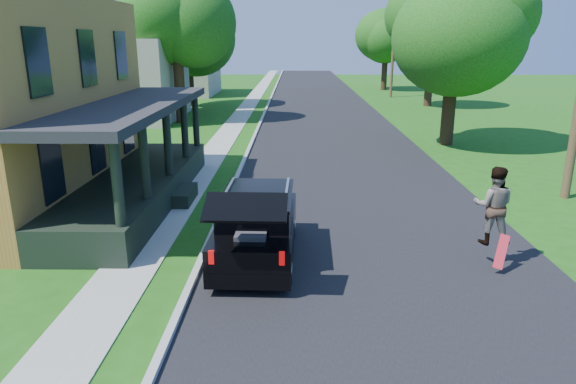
{
  "coord_description": "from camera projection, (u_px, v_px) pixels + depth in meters",
  "views": [
    {
      "loc": [
        -1.9,
        -9.37,
        4.89
      ],
      "look_at": [
        -2.08,
        3.0,
        1.23
      ],
      "focal_mm": 32.0,
      "sensor_mm": 36.0,
      "label": 1
    }
  ],
  "objects": [
    {
      "name": "skateboard",
      "position": [
        501.0,
        253.0,
        11.16
      ],
      "size": [
        0.43,
        0.41,
        0.71
      ],
      "rotation": [
        0.0,
        0.0,
        -0.24
      ],
      "color": "red",
      "rests_on": "ground"
    },
    {
      "name": "skateboarder",
      "position": [
        493.0,
        206.0,
        11.36
      ],
      "size": [
        1.02,
        0.89,
        1.78
      ],
      "rotation": [
        0.0,
        0.0,
        2.86
      ],
      "color": "black",
      "rests_on": "ground"
    },
    {
      "name": "tree_left_far",
      "position": [
        186.0,
        27.0,
        38.28
      ],
      "size": [
        7.29,
        6.98,
        9.03
      ],
      "rotation": [
        0.0,
        0.0,
        0.28
      ],
      "color": "black",
      "rests_on": "ground"
    },
    {
      "name": "neighbor_house_far",
      "position": [
        171.0,
        49.0,
        47.7
      ],
      "size": [
        12.78,
        12.78,
        8.3
      ],
      "color": "#ABA797",
      "rests_on": "ground"
    },
    {
      "name": "tree_right_far",
      "position": [
        386.0,
        31.0,
        51.4
      ],
      "size": [
        6.84,
        7.0,
        8.93
      ],
      "rotation": [
        0.0,
        0.0,
        -0.29
      ],
      "color": "black",
      "rests_on": "ground"
    },
    {
      "name": "utility_pole_far",
      "position": [
        393.0,
        52.0,
        45.12
      ],
      "size": [
        1.52,
        0.26,
        7.64
      ],
      "rotation": [
        0.0,
        0.0,
        0.06
      ],
      "color": "#412E1E",
      "rests_on": "ground"
    },
    {
      "name": "black_suv",
      "position": [
        257.0,
        226.0,
        11.81
      ],
      "size": [
        1.81,
        4.48,
        2.07
      ],
      "rotation": [
        0.0,
        0.0,
        -0.03
      ],
      "color": "black",
      "rests_on": "ground"
    },
    {
      "name": "tree_right_mid",
      "position": [
        433.0,
        19.0,
        38.25
      ],
      "size": [
        6.81,
        6.59,
        9.79
      ],
      "rotation": [
        0.0,
        0.0,
        0.1
      ],
      "color": "black",
      "rests_on": "ground"
    },
    {
      "name": "tree_left_mid",
      "position": [
        175.0,
        11.0,
        30.15
      ],
      "size": [
        6.6,
        6.57,
        9.93
      ],
      "rotation": [
        0.0,
        0.0,
        -0.08
      ],
      "color": "black",
      "rests_on": "ground"
    },
    {
      "name": "ground",
      "position": [
        389.0,
        293.0,
        10.34
      ],
      "size": [
        140.0,
        140.0,
        0.0
      ],
      "primitive_type": "plane",
      "color": "#1C5210",
      "rests_on": "ground"
    },
    {
      "name": "curb",
      "position": [
        258.0,
        129.0,
        29.58
      ],
      "size": [
        0.15,
        120.0,
        0.12
      ],
      "primitive_type": "cube",
      "color": "#A7A8A3",
      "rests_on": "ground"
    },
    {
      "name": "street",
      "position": [
        328.0,
        129.0,
        29.52
      ],
      "size": [
        8.0,
        120.0,
        0.02
      ],
      "primitive_type": "cube",
      "color": "black",
      "rests_on": "ground"
    },
    {
      "name": "neighbor_house_mid",
      "position": [
        112.0,
        52.0,
        32.35
      ],
      "size": [
        12.78,
        12.78,
        8.3
      ],
      "color": "#ABA797",
      "rests_on": "ground"
    },
    {
      "name": "tree_right_near",
      "position": [
        456.0,
        18.0,
        23.58
      ],
      "size": [
        6.11,
        6.04,
        8.96
      ],
      "rotation": [
        0.0,
        0.0,
        -0.08
      ],
      "color": "black",
      "rests_on": "ground"
    },
    {
      "name": "sidewalk",
      "position": [
        231.0,
        129.0,
        29.6
      ],
      "size": [
        1.3,
        120.0,
        0.03
      ],
      "primitive_type": "cube",
      "color": "gray",
      "rests_on": "ground"
    },
    {
      "name": "front_walk",
      "position": [
        55.0,
        202.0,
        16.23
      ],
      "size": [
        6.5,
        1.2,
        0.03
      ],
      "primitive_type": "cube",
      "color": "gray",
      "rests_on": "ground"
    }
  ]
}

